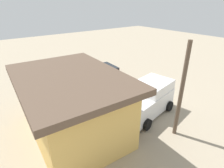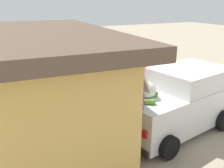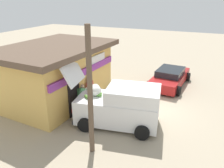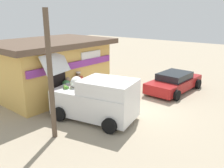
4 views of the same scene
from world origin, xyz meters
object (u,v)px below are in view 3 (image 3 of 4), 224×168
vendor_standing (90,90)px  parked_sedan (170,77)px  customer_bending (82,98)px  storefront_bar (56,73)px  delivery_van (120,106)px  unloaded_banana_pile (56,113)px  paint_bucket (113,88)px

vendor_standing → parked_sedan: bearing=-34.9°
parked_sedan → customer_bending: customer_bending is taller
storefront_bar → delivery_van: 4.58m
storefront_bar → vendor_standing: (0.06, -2.14, -0.71)m
parked_sedan → customer_bending: size_ratio=2.85×
vendor_standing → storefront_bar: bearing=91.7°
delivery_van → unloaded_banana_pile: (-0.60, 3.29, -0.81)m
parked_sedan → customer_bending: 6.90m
parked_sedan → paint_bucket: 4.04m
parked_sedan → storefront_bar: bearing=131.8°
vendor_standing → unloaded_banana_pile: size_ratio=2.24×
vendor_standing → paint_bucket: vendor_standing is taller
unloaded_banana_pile → customer_bending: bearing=-59.8°
storefront_bar → unloaded_banana_pile: storefront_bar is taller
paint_bucket → vendor_standing: bearing=173.5°
customer_bending → paint_bucket: (3.55, -0.17, -0.75)m
delivery_van → paint_bucket: 4.20m
storefront_bar → customer_bending: 2.58m
delivery_van → paint_bucket: delivery_van is taller
parked_sedan → vendor_standing: size_ratio=2.66×
paint_bucket → storefront_bar: bearing=136.3°
delivery_van → customer_bending: 2.14m
paint_bucket → customer_bending: bearing=177.3°
vendor_standing → customer_bending: bearing=-173.8°
vendor_standing → paint_bucket: (2.48, -0.28, -0.77)m
customer_bending → paint_bucket: bearing=-2.7°
storefront_bar → parked_sedan: (5.02, -5.60, -1.11)m
delivery_van → vendor_standing: delivery_van is taller
parked_sedan → unloaded_banana_pile: 8.07m
paint_bucket → parked_sedan: bearing=-52.1°
storefront_bar → unloaded_banana_pile: bearing=-146.6°
paint_bucket → unloaded_banana_pile: bearing=162.6°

